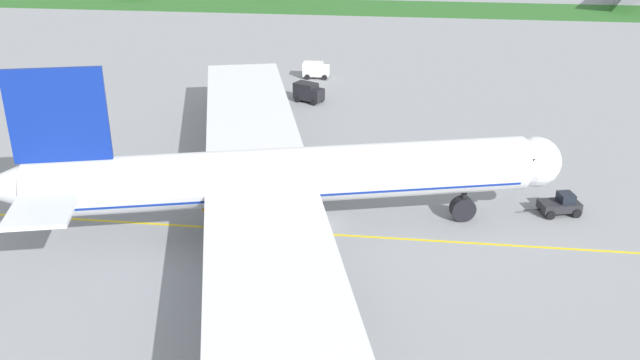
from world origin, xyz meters
name	(u,v)px	position (x,y,z in m)	size (l,w,h in m)	color
ground_plane	(322,225)	(0.00, 0.00, 0.00)	(600.00, 600.00, 0.00)	gray
apron_taxi_line	(320,234)	(0.00, -1.98, 0.00)	(280.00, 0.36, 0.01)	yellow
grass_median_strip	(381,8)	(0.00, 123.50, 0.05)	(320.00, 24.00, 0.10)	#2D6628
airliner_foreground	(276,178)	(-4.12, -2.08, 5.70)	(54.08, 88.03, 16.78)	white
pushback_tug	(560,204)	(23.60, 5.51, 1.01)	(5.86, 3.44, 2.21)	#26262B
ground_crew_wingwalker_port	(205,209)	(-11.76, -0.17, 1.00)	(0.48, 0.47, 1.64)	black
service_truck_baggage_loader	(308,92)	(-7.11, 40.01, 1.55)	(4.94, 3.99, 2.89)	black
service_truck_fuel_bowser	(69,86)	(-44.79, 39.06, 1.44)	(6.05, 3.17, 2.61)	#33478C
service_truck_catering_van	(316,70)	(-7.81, 53.59, 1.48)	(4.40, 2.59, 2.73)	white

